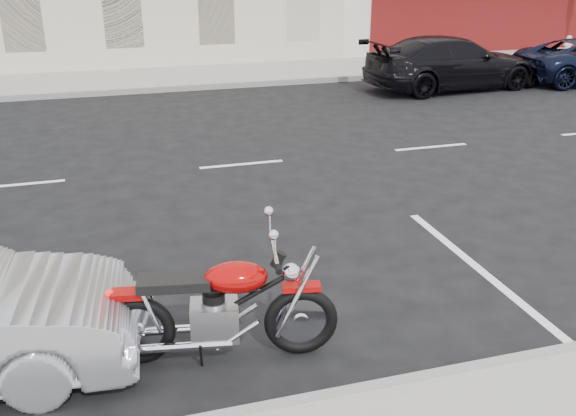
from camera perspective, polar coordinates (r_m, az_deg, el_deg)
name	(u,v)px	position (r m, az deg, el deg)	size (l,w,h in m)	color
ground	(340,155)	(12.79, 4.66, 4.68)	(120.00, 120.00, 0.00)	black
sidewalk_far	(80,83)	(20.42, -18.04, 10.55)	(80.00, 3.40, 0.15)	gray
curb_far	(79,94)	(18.75, -18.08, 9.59)	(80.00, 0.12, 0.16)	gray
fire_hydrant	(568,45)	(25.99, 23.64, 13.14)	(0.20, 0.20, 0.72)	beige
motorcycle	(304,306)	(6.42, 1.44, -8.74)	(2.34, 0.85, 1.18)	black
car_far	(451,63)	(19.39, 14.32, 12.39)	(2.09, 5.14, 1.49)	black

